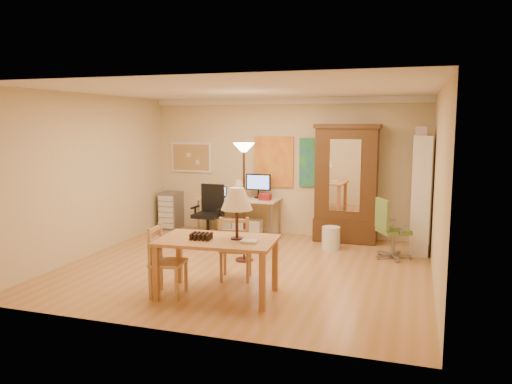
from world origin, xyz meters
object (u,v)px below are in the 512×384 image
(computer_desk, at_px, (241,212))
(office_chair_green, at_px, (391,243))
(dining_table, at_px, (224,228))
(office_chair_black, at_px, (209,226))
(armoire, at_px, (346,191))
(bookshelf, at_px, (420,195))

(computer_desk, bearing_deg, office_chair_green, -17.64)
(dining_table, height_order, office_chair_black, dining_table)
(office_chair_green, bearing_deg, dining_table, -128.08)
(computer_desk, xyz_separation_m, office_chair_green, (2.95, -0.94, -0.18))
(office_chair_black, bearing_deg, armoire, 17.07)
(computer_desk, distance_m, office_chair_green, 3.10)
(office_chair_black, xyz_separation_m, bookshelf, (3.79, 0.32, 0.72))
(armoire, bearing_deg, computer_desk, -177.72)
(office_chair_green, height_order, armoire, armoire)
(dining_table, xyz_separation_m, office_chair_black, (-1.40, 2.76, -0.61))
(dining_table, height_order, computer_desk, dining_table)
(computer_desk, relative_size, office_chair_black, 1.52)
(office_chair_black, bearing_deg, computer_desk, 58.51)
(office_chair_black, xyz_separation_m, armoire, (2.48, 0.76, 0.67))
(office_chair_green, bearing_deg, computer_desk, 162.36)
(dining_table, xyz_separation_m, computer_desk, (-0.98, 3.44, -0.45))
(dining_table, distance_m, armoire, 3.68)
(armoire, bearing_deg, office_chair_black, -162.93)
(bookshelf, bearing_deg, armoire, 161.52)
(computer_desk, bearing_deg, bookshelf, -6.05)
(armoire, bearing_deg, dining_table, -106.99)
(office_chair_black, distance_m, office_chair_green, 3.37)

